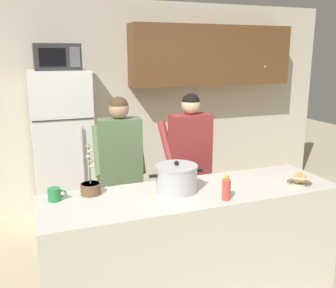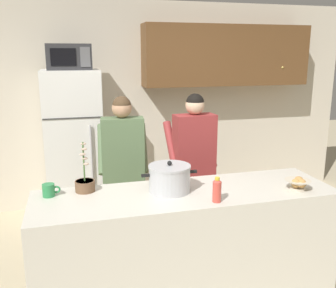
{
  "view_description": "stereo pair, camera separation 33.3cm",
  "coord_description": "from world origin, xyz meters",
  "px_view_note": "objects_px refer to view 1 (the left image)",
  "views": [
    {
      "loc": [
        -1.16,
        -2.48,
        1.95
      ],
      "look_at": [
        0.0,
        0.55,
        1.17
      ],
      "focal_mm": 40.28,
      "sensor_mm": 36.0,
      "label": 1
    },
    {
      "loc": [
        -0.84,
        -2.58,
        1.95
      ],
      "look_at": [
        0.0,
        0.55,
        1.17
      ],
      "focal_mm": 40.28,
      "sensor_mm": 36.0,
      "label": 2
    }
  ],
  "objects_px": {
    "refrigerator": "(63,149)",
    "bread_bowl": "(299,179)",
    "coffee_mug": "(55,194)",
    "person_near_pot": "(120,160)",
    "person_by_sink": "(190,153)",
    "microwave": "(57,57)",
    "bottle_near_edge": "(226,188)",
    "potted_orchid": "(91,186)",
    "cooking_pot": "(176,178)"
  },
  "relations": [
    {
      "from": "bread_bowl",
      "to": "bottle_near_edge",
      "type": "xyz_separation_m",
      "value": [
        -0.7,
        -0.06,
        0.04
      ]
    },
    {
      "from": "bottle_near_edge",
      "to": "bread_bowl",
      "type": "bearing_deg",
      "value": 4.88
    },
    {
      "from": "refrigerator",
      "to": "person_by_sink",
      "type": "relative_size",
      "value": 1.12
    },
    {
      "from": "refrigerator",
      "to": "cooking_pot",
      "type": "height_order",
      "value": "refrigerator"
    },
    {
      "from": "person_by_sink",
      "to": "refrigerator",
      "type": "bearing_deg",
      "value": 138.41
    },
    {
      "from": "person_by_sink",
      "to": "microwave",
      "type": "bearing_deg",
      "value": 139.03
    },
    {
      "from": "coffee_mug",
      "to": "bottle_near_edge",
      "type": "relative_size",
      "value": 0.71
    },
    {
      "from": "refrigerator",
      "to": "coffee_mug",
      "type": "height_order",
      "value": "refrigerator"
    },
    {
      "from": "coffee_mug",
      "to": "bottle_near_edge",
      "type": "xyz_separation_m",
      "value": [
        1.16,
        -0.42,
        0.04
      ]
    },
    {
      "from": "cooking_pot",
      "to": "bottle_near_edge",
      "type": "relative_size",
      "value": 2.36
    },
    {
      "from": "person_near_pot",
      "to": "refrigerator",
      "type": "bearing_deg",
      "value": 114.31
    },
    {
      "from": "person_by_sink",
      "to": "coffee_mug",
      "type": "bearing_deg",
      "value": -153.94
    },
    {
      "from": "microwave",
      "to": "bread_bowl",
      "type": "height_order",
      "value": "microwave"
    },
    {
      "from": "refrigerator",
      "to": "person_by_sink",
      "type": "height_order",
      "value": "refrigerator"
    },
    {
      "from": "refrigerator",
      "to": "potted_orchid",
      "type": "height_order",
      "value": "refrigerator"
    },
    {
      "from": "cooking_pot",
      "to": "bread_bowl",
      "type": "distance_m",
      "value": 0.99
    },
    {
      "from": "person_near_pot",
      "to": "bread_bowl",
      "type": "xyz_separation_m",
      "value": [
        1.2,
        -1.06,
        0.0
      ]
    },
    {
      "from": "microwave",
      "to": "potted_orchid",
      "type": "relative_size",
      "value": 1.24
    },
    {
      "from": "potted_orchid",
      "to": "person_near_pot",
      "type": "bearing_deg",
      "value": 59.54
    },
    {
      "from": "coffee_mug",
      "to": "refrigerator",
      "type": "bearing_deg",
      "value": 82.59
    },
    {
      "from": "bread_bowl",
      "to": "bottle_near_edge",
      "type": "distance_m",
      "value": 0.7
    },
    {
      "from": "refrigerator",
      "to": "person_by_sink",
      "type": "xyz_separation_m",
      "value": [
        1.14,
        -1.01,
        0.09
      ]
    },
    {
      "from": "coffee_mug",
      "to": "bread_bowl",
      "type": "bearing_deg",
      "value": -11.03
    },
    {
      "from": "coffee_mug",
      "to": "bread_bowl",
      "type": "distance_m",
      "value": 1.89
    },
    {
      "from": "person_near_pot",
      "to": "bread_bowl",
      "type": "relative_size",
      "value": 7.86
    },
    {
      "from": "person_near_pot",
      "to": "potted_orchid",
      "type": "bearing_deg",
      "value": -120.46
    },
    {
      "from": "microwave",
      "to": "coffee_mug",
      "type": "distance_m",
      "value": 1.91
    },
    {
      "from": "microwave",
      "to": "coffee_mug",
      "type": "relative_size",
      "value": 3.66
    },
    {
      "from": "microwave",
      "to": "coffee_mug",
      "type": "bearing_deg",
      "value": -97.51
    },
    {
      "from": "microwave",
      "to": "person_by_sink",
      "type": "height_order",
      "value": "microwave"
    },
    {
      "from": "bottle_near_edge",
      "to": "potted_orchid",
      "type": "bearing_deg",
      "value": 152.83
    },
    {
      "from": "cooking_pot",
      "to": "coffee_mug",
      "type": "bearing_deg",
      "value": 171.61
    },
    {
      "from": "microwave",
      "to": "coffee_mug",
      "type": "height_order",
      "value": "microwave"
    },
    {
      "from": "potted_orchid",
      "to": "microwave",
      "type": "bearing_deg",
      "value": 91.62
    },
    {
      "from": "refrigerator",
      "to": "bottle_near_edge",
      "type": "xyz_separation_m",
      "value": [
        0.94,
        -2.09,
        0.12
      ]
    },
    {
      "from": "refrigerator",
      "to": "potted_orchid",
      "type": "xyz_separation_m",
      "value": [
        0.05,
        -1.63,
        0.1
      ]
    },
    {
      "from": "person_near_pot",
      "to": "person_by_sink",
      "type": "xyz_separation_m",
      "value": [
        0.7,
        -0.04,
        0.01
      ]
    },
    {
      "from": "bread_bowl",
      "to": "person_by_sink",
      "type": "bearing_deg",
      "value": 116.02
    },
    {
      "from": "microwave",
      "to": "person_near_pot",
      "type": "distance_m",
      "value": 1.41
    },
    {
      "from": "person_by_sink",
      "to": "potted_orchid",
      "type": "height_order",
      "value": "person_by_sink"
    },
    {
      "from": "bottle_near_edge",
      "to": "coffee_mug",
      "type": "bearing_deg",
      "value": 160.03
    },
    {
      "from": "person_near_pot",
      "to": "potted_orchid",
      "type": "relative_size",
      "value": 4.05
    },
    {
      "from": "person_near_pot",
      "to": "bottle_near_edge",
      "type": "relative_size",
      "value": 8.56
    },
    {
      "from": "microwave",
      "to": "bottle_near_edge",
      "type": "distance_m",
      "value": 2.45
    },
    {
      "from": "microwave",
      "to": "person_by_sink",
      "type": "xyz_separation_m",
      "value": [
        1.14,
        -0.99,
        -0.94
      ]
    },
    {
      "from": "person_by_sink",
      "to": "potted_orchid",
      "type": "xyz_separation_m",
      "value": [
        -1.09,
        -0.62,
        0.01
      ]
    },
    {
      "from": "refrigerator",
      "to": "person_by_sink",
      "type": "distance_m",
      "value": 1.52
    },
    {
      "from": "person_near_pot",
      "to": "potted_orchid",
      "type": "height_order",
      "value": "person_near_pot"
    },
    {
      "from": "person_by_sink",
      "to": "bread_bowl",
      "type": "xyz_separation_m",
      "value": [
        0.5,
        -1.02,
        -0.01
      ]
    },
    {
      "from": "refrigerator",
      "to": "bread_bowl",
      "type": "distance_m",
      "value": 2.61
    }
  ]
}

